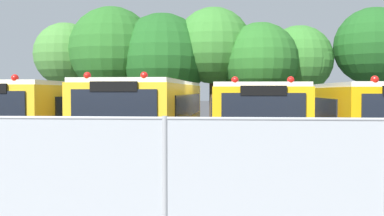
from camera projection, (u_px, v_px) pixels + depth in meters
ground_plane at (198, 154)px, 15.36m from camera, size 160.00×160.00×0.00m
school_bus_0 at (58, 114)px, 15.82m from camera, size 2.74×10.16×2.60m
school_bus_1 at (152, 114)px, 15.22m from camera, size 2.73×9.75×2.65m
school_bus_2 at (249, 115)px, 15.38m from camera, size 2.78×9.34×2.55m
school_bus_3 at (352, 117)px, 14.66m from camera, size 2.65×9.90×2.54m
tree_0 at (66, 56)px, 24.62m from camera, size 3.49×3.49×5.93m
tree_1 at (113, 50)px, 23.94m from camera, size 4.61×4.61×6.68m
tree_2 at (163, 58)px, 23.74m from camera, size 4.80×4.80×6.31m
tree_3 at (216, 46)px, 23.59m from camera, size 4.05×4.05×6.60m
tree_4 at (257, 62)px, 23.12m from camera, size 4.04×3.91×5.71m
tree_5 at (301, 60)px, 24.04m from camera, size 3.68×3.68×5.71m
tree_6 at (372, 47)px, 23.80m from camera, size 4.10×4.10×6.61m
chainlink_fence at (165, 189)px, 5.54m from camera, size 16.01×0.07×1.89m
traffic_cone at (85, 206)px, 7.20m from camera, size 0.51×0.51×0.67m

